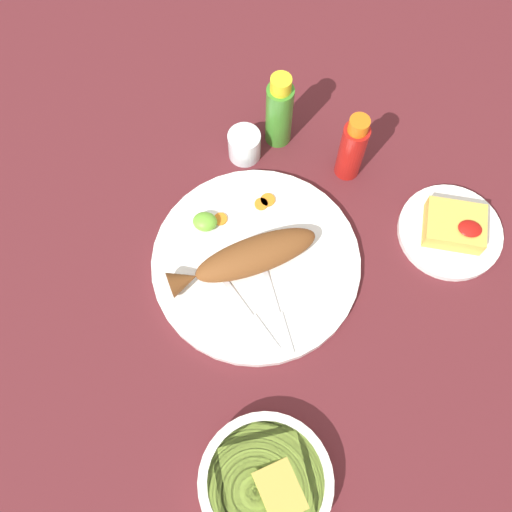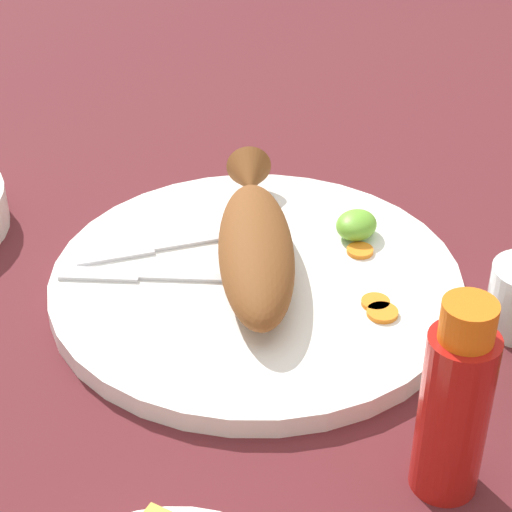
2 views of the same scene
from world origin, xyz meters
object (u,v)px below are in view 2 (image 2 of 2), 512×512
Objects in this scene: main_plate at (256,283)px; fork_near at (150,276)px; fried_fish at (255,242)px; fork_far at (163,246)px; hot_sauce_bottle_red at (455,405)px.

main_plate is 0.09m from fork_near.
fried_fish is 0.09m from fork_far.
fork_far is at bearing -96.12° from fork_near.
fork_far is (-0.04, -0.02, 0.00)m from fork_near.
hot_sauce_bottle_red is (0.15, 0.23, 0.03)m from fried_fish.
hot_sauce_bottle_red reaches higher than fork_far.
main_plate is 0.04m from fried_fish.
fried_fish is (-0.01, -0.01, 0.03)m from main_plate.
main_plate is at bearing 0.00° from fried_fish.
main_plate is 0.26m from hot_sauce_bottle_red.
main_plate is at bearing -174.28° from fork_near.
hot_sauce_bottle_red is (0.09, 0.30, 0.05)m from fork_near.
hot_sauce_bottle_red is (0.13, 0.22, 0.06)m from main_plate.
fried_fish is 1.77× the size of fork_far.
hot_sauce_bottle_red reaches higher than fork_near.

